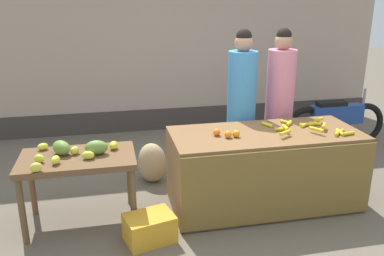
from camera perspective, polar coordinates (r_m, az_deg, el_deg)
name	(u,v)px	position (r m, az deg, el deg)	size (l,w,h in m)	color
ground_plane	(220,207)	(4.48, 3.98, -11.01)	(24.00, 24.00, 0.00)	#665B4C
market_wall_back	(174,29)	(6.76, -2.59, 13.70)	(7.08, 0.23, 3.37)	tan
fruit_stall_counter	(264,169)	(4.43, 10.15, -5.68)	(1.99, 0.88, 0.82)	brown
side_table_wooden	(78,165)	(4.08, -15.76, -5.08)	(1.10, 0.65, 0.72)	brown
banana_bunch_pile	(309,127)	(4.47, 16.16, 0.08)	(0.81, 0.59, 0.07)	yellow
orange_pile	(227,133)	(4.09, 4.90, -0.76)	(0.25, 0.17, 0.08)	orange
mango_papaya_pile	(75,150)	(4.04, -16.13, -2.97)	(0.81, 0.64, 0.14)	yellow
vendor_woman_blue_shirt	(241,107)	(4.85, 6.95, 3.01)	(0.34, 0.34, 1.83)	#33333D
vendor_woman_pink_shirt	(279,103)	(5.09, 12.19, 3.42)	(0.34, 0.34, 1.83)	#33333D
parked_motorcycle	(336,121)	(6.39, 19.57, 0.93)	(1.60, 0.18, 0.88)	black
produce_crate	(150,228)	(3.89, -6.00, -13.84)	(0.44, 0.32, 0.26)	gold
produce_sack	(152,163)	(4.96, -5.66, -4.88)	(0.36, 0.30, 0.49)	tan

